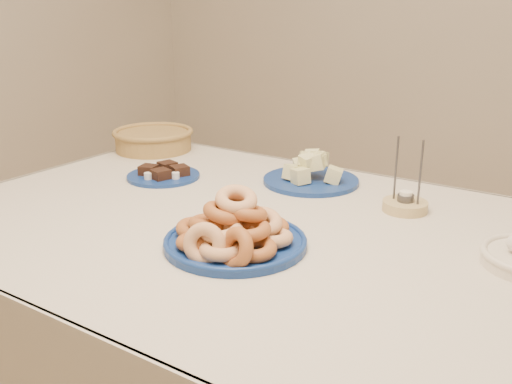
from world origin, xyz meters
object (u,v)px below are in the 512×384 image
brownie_plate (163,174)px  wicker_basket (153,139)px  candle_holder (405,204)px  dining_table (267,266)px  donut_platter (234,232)px  melon_plate (311,172)px

brownie_plate → wicker_basket: wicker_basket is taller
brownie_plate → candle_holder: bearing=10.0°
dining_table → wicker_basket: wicker_basket is taller
donut_platter → candle_holder: (0.23, 0.43, -0.02)m
wicker_basket → candle_holder: bearing=-6.4°
brownie_plate → candle_holder: candle_holder is taller
dining_table → wicker_basket: 0.85m
wicker_basket → candle_holder: (0.98, -0.11, -0.02)m
donut_platter → wicker_basket: 0.92m
dining_table → melon_plate: bearing=102.1°
wicker_basket → candle_holder: candle_holder is taller
donut_platter → brownie_plate: 0.57m
melon_plate → brownie_plate: (-0.40, -0.20, -0.02)m
donut_platter → brownie_plate: donut_platter is taller
dining_table → donut_platter: size_ratio=4.78×
dining_table → wicker_basket: size_ratio=5.12×
melon_plate → wicker_basket: melon_plate is taller
melon_plate → brownie_plate: 0.45m
brownie_plate → wicker_basket: size_ratio=0.70×
wicker_basket → melon_plate: bearing=-2.8°
melon_plate → wicker_basket: (-0.66, 0.03, 0.01)m
melon_plate → brownie_plate: bearing=-152.8°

